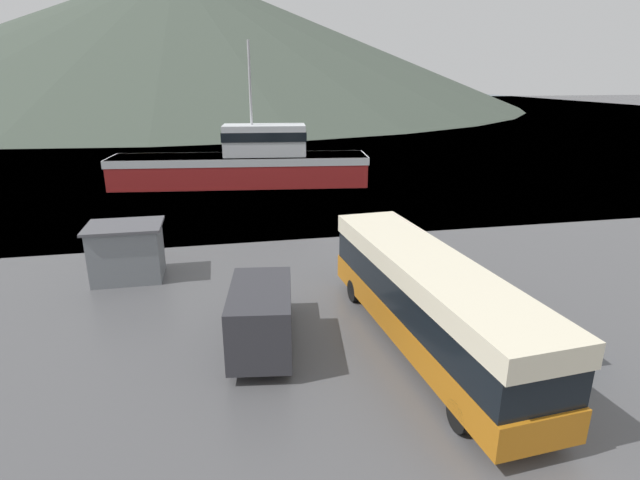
# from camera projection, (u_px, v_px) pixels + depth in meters

# --- Properties ---
(water_surface) EXTENTS (240.00, 240.00, 0.00)m
(water_surface) POSITION_uv_depth(u_px,v_px,m) (242.00, 108.00, 140.54)
(water_surface) COLOR #3D5160
(water_surface) RESTS_ON ground
(hill_backdrop) EXTENTS (199.34, 199.34, 39.31)m
(hill_backdrop) POSITION_uv_depth(u_px,v_px,m) (181.00, 37.00, 150.84)
(hill_backdrop) COLOR #3D473D
(hill_backdrop) RESTS_ON ground
(tour_bus) EXTENTS (3.40, 11.98, 3.21)m
(tour_bus) POSITION_uv_depth(u_px,v_px,m) (427.00, 298.00, 16.67)
(tour_bus) COLOR #B26614
(tour_bus) RESTS_ON ground
(delivery_van) EXTENTS (2.71, 5.62, 2.38)m
(delivery_van) POSITION_uv_depth(u_px,v_px,m) (262.00, 313.00, 16.88)
(delivery_van) COLOR #2D2D33
(delivery_van) RESTS_ON ground
(fishing_boat) EXTENTS (21.55, 6.61, 11.51)m
(fishing_boat) POSITION_uv_depth(u_px,v_px,m) (245.00, 163.00, 41.80)
(fishing_boat) COLOR maroon
(fishing_boat) RESTS_ON water_surface
(storage_bin) EXTENTS (1.50, 1.10, 1.01)m
(storage_bin) POSITION_uv_depth(u_px,v_px,m) (564.00, 349.00, 16.10)
(storage_bin) COLOR teal
(storage_bin) RESTS_ON ground
(dock_kiosk) EXTENTS (3.29, 2.48, 2.56)m
(dock_kiosk) POSITION_uv_depth(u_px,v_px,m) (127.00, 251.00, 22.61)
(dock_kiosk) COLOR slate
(dock_kiosk) RESTS_ON ground
(mooring_bollard) EXTENTS (0.44, 0.44, 0.80)m
(mooring_bollard) POSITION_uv_depth(u_px,v_px,m) (396.00, 235.00, 27.70)
(mooring_bollard) COLOR #4C4C51
(mooring_bollard) RESTS_ON ground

